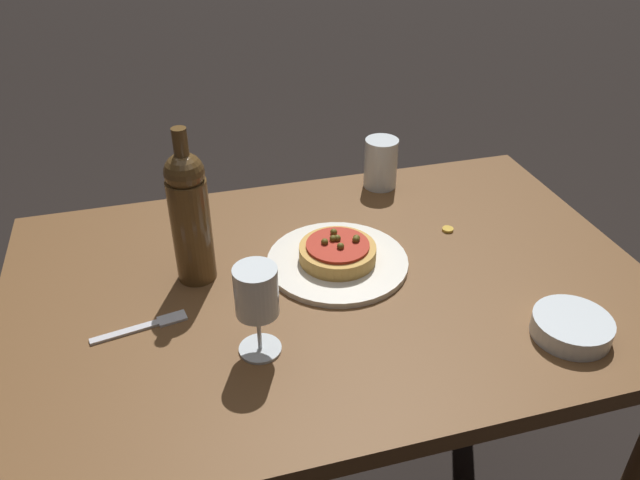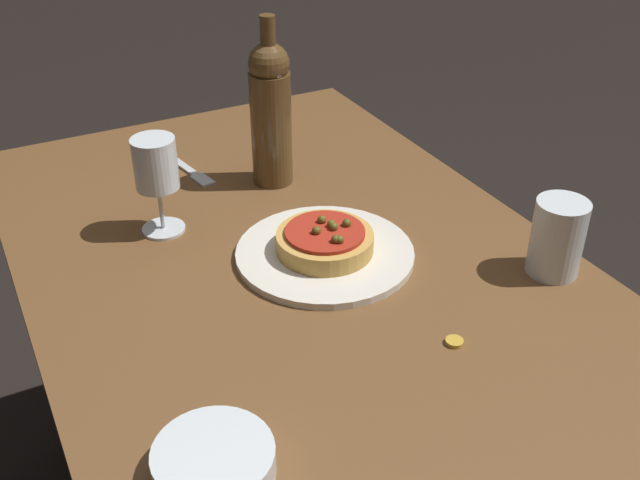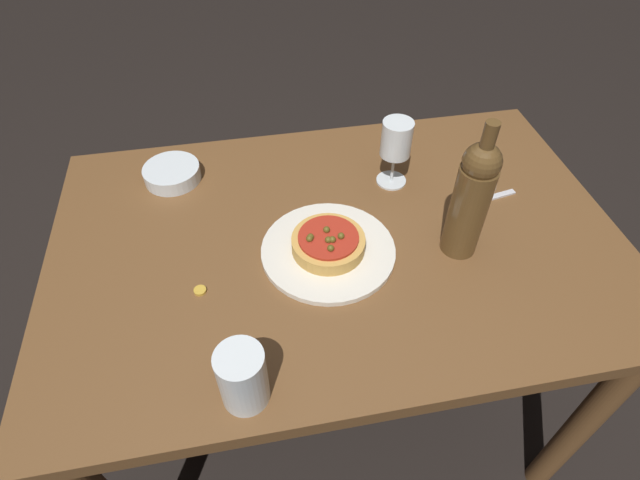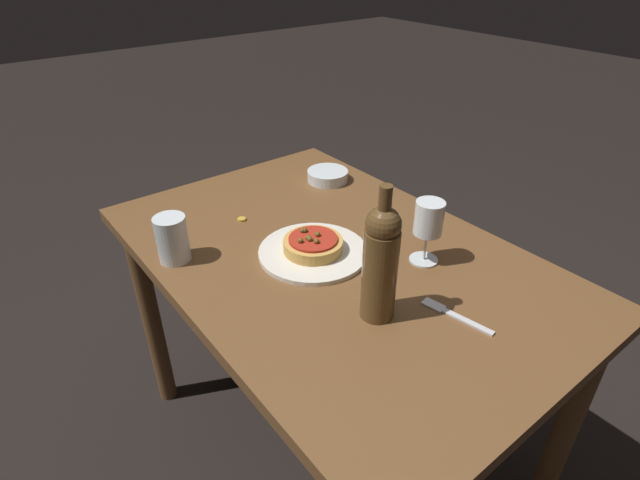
{
  "view_description": "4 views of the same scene",
  "coord_description": "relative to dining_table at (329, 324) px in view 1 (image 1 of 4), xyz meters",
  "views": [
    {
      "loc": [
        -0.27,
        -0.91,
        1.49
      ],
      "look_at": [
        -0.0,
        0.05,
        0.83
      ],
      "focal_mm": 35.0,
      "sensor_mm": 36.0,
      "label": 1
    },
    {
      "loc": [
        0.88,
        -0.41,
        1.42
      ],
      "look_at": [
        0.07,
        0.01,
        0.84
      ],
      "focal_mm": 42.0,
      "sensor_mm": 36.0,
      "label": 2
    },
    {
      "loc": [
        0.17,
        0.72,
        1.54
      ],
      "look_at": [
        0.04,
        0.03,
        0.81
      ],
      "focal_mm": 28.0,
      "sensor_mm": 36.0,
      "label": 3
    },
    {
      "loc": [
        -0.81,
        0.68,
        1.48
      ],
      "look_at": [
        0.0,
        0.04,
        0.83
      ],
      "focal_mm": 28.0,
      "sensor_mm": 36.0,
      "label": 4
    }
  ],
  "objects": [
    {
      "name": "dinner_plate",
      "position": [
        0.03,
        0.04,
        0.12
      ],
      "size": [
        0.28,
        0.28,
        0.01
      ],
      "color": "silver",
      "rests_on": "dining_table"
    },
    {
      "name": "side_bowl",
      "position": [
        0.35,
        -0.26,
        0.13
      ],
      "size": [
        0.13,
        0.13,
        0.03
      ],
      "color": "silver",
      "rests_on": "dining_table"
    },
    {
      "name": "pizza",
      "position": [
        0.03,
        0.04,
        0.14
      ],
      "size": [
        0.15,
        0.15,
        0.05
      ],
      "color": "gold",
      "rests_on": "dinner_plate"
    },
    {
      "name": "fork",
      "position": [
        -0.34,
        -0.05,
        0.11
      ],
      "size": [
        0.16,
        0.05,
        0.0
      ],
      "rotation": [
        0.0,
        0.0,
        0.18
      ],
      "color": "silver",
      "rests_on": "dining_table"
    },
    {
      "name": "wine_bottle",
      "position": [
        -0.24,
        0.08,
        0.25
      ],
      "size": [
        0.07,
        0.07,
        0.3
      ],
      "color": "brown",
      "rests_on": "dining_table"
    },
    {
      "name": "bottle_cap",
      "position": [
        0.29,
        0.1,
        0.11
      ],
      "size": [
        0.02,
        0.02,
        0.01
      ],
      "color": "gold",
      "rests_on": "dining_table"
    },
    {
      "name": "wine_glass",
      "position": [
        -0.16,
        -0.15,
        0.23
      ],
      "size": [
        0.07,
        0.07,
        0.16
      ],
      "color": "silver",
      "rests_on": "dining_table"
    },
    {
      "name": "water_cup",
      "position": [
        0.22,
        0.33,
        0.17
      ],
      "size": [
        0.08,
        0.08,
        0.12
      ],
      "color": "silver",
      "rests_on": "dining_table"
    },
    {
      "name": "dining_table",
      "position": [
        0.0,
        0.0,
        0.0
      ],
      "size": [
        1.21,
        0.79,
        0.78
      ],
      "color": "brown",
      "rests_on": "ground_plane"
    }
  ]
}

